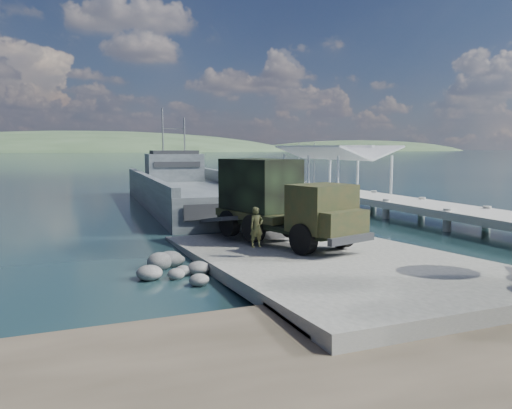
% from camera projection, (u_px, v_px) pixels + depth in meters
% --- Properties ---
extents(ground, '(1400.00, 1400.00, 0.00)m').
position_uv_depth(ground, '(313.00, 261.00, 22.38)').
color(ground, '#172F37').
rests_on(ground, ground).
extents(boat_ramp, '(10.00, 18.00, 0.50)m').
position_uv_depth(boat_ramp, '(324.00, 260.00, 21.43)').
color(boat_ramp, slate).
rests_on(boat_ramp, ground).
extents(shoreline_rocks, '(3.20, 5.60, 0.90)m').
position_uv_depth(shoreline_rocks, '(175.00, 271.00, 20.51)').
color(shoreline_rocks, '#50504E').
rests_on(shoreline_rocks, ground).
extents(distant_headlands, '(1000.00, 240.00, 48.00)m').
position_uv_depth(distant_headlands, '(110.00, 152.00, 556.22)').
color(distant_headlands, '#354C2F').
rests_on(distant_headlands, ground).
extents(pier, '(6.40, 44.00, 6.10)m').
position_uv_depth(pier, '(340.00, 187.00, 44.34)').
color(pier, '#A5A39B').
rests_on(pier, ground).
extents(landing_craft, '(9.92, 33.31, 9.79)m').
position_uv_depth(landing_craft, '(194.00, 197.00, 43.20)').
color(landing_craft, '#444C50').
rests_on(landing_craft, ground).
extents(military_truck, '(4.75, 8.97, 3.99)m').
position_uv_depth(military_truck, '(279.00, 201.00, 24.32)').
color(military_truck, black).
rests_on(military_truck, boat_ramp).
extents(soldier, '(0.67, 0.48, 1.71)m').
position_uv_depth(soldier, '(256.00, 236.00, 21.03)').
color(soldier, '#24311B').
rests_on(soldier, boat_ramp).
extents(sailboat_near, '(2.34, 4.89, 5.73)m').
position_uv_depth(sailboat_near, '(314.00, 191.00, 54.98)').
color(sailboat_near, white).
rests_on(sailboat_near, ground).
extents(sailboat_far, '(1.80, 4.87, 5.81)m').
position_uv_depth(sailboat_far, '(299.00, 188.00, 58.36)').
color(sailboat_far, white).
rests_on(sailboat_far, ground).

